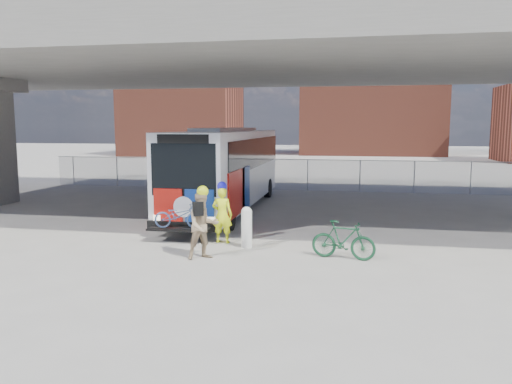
% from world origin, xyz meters
% --- Properties ---
extents(ground, '(160.00, 160.00, 0.00)m').
position_xyz_m(ground, '(0.00, 0.00, 0.00)').
color(ground, '#9E9991').
rests_on(ground, ground).
extents(bus, '(2.67, 12.93, 3.69)m').
position_xyz_m(bus, '(-2.00, 4.65, 2.11)').
color(bus, silver).
rests_on(bus, ground).
extents(overpass, '(40.00, 16.00, 7.95)m').
position_xyz_m(overpass, '(0.00, 4.00, 6.54)').
color(overpass, '#605E59').
rests_on(overpass, ground).
extents(chainlink_fence, '(30.00, 0.06, 30.00)m').
position_xyz_m(chainlink_fence, '(0.00, 12.00, 1.42)').
color(chainlink_fence, gray).
rests_on(chainlink_fence, ground).
extents(brick_buildings, '(54.00, 22.00, 12.00)m').
position_xyz_m(brick_buildings, '(1.23, 48.23, 5.42)').
color(brick_buildings, brown).
rests_on(brick_buildings, ground).
extents(smokestack, '(2.20, 2.20, 25.00)m').
position_xyz_m(smokestack, '(14.00, 55.00, 12.50)').
color(smokestack, brown).
rests_on(smokestack, ground).
extents(bollard, '(0.34, 0.34, 1.30)m').
position_xyz_m(bollard, '(0.31, -2.18, 0.69)').
color(bollard, silver).
rests_on(bollard, ground).
extents(cyclist_hivis, '(0.68, 0.45, 2.01)m').
position_xyz_m(cyclist_hivis, '(-0.60, -1.68, 0.97)').
color(cyclist_hivis, '#EBFF1A').
rests_on(cyclist_hivis, ground).
extents(cyclist_tan, '(1.19, 1.15, 2.12)m').
position_xyz_m(cyclist_tan, '(-0.64, -3.71, 1.00)').
color(cyclist_tan, tan).
rests_on(cyclist_tan, ground).
extents(bike_parked, '(1.91, 0.87, 1.11)m').
position_xyz_m(bike_parked, '(3.30, -2.98, 0.55)').
color(bike_parked, '#16462A').
rests_on(bike_parked, ground).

